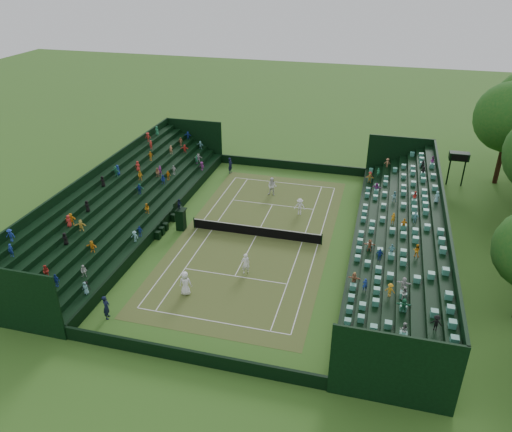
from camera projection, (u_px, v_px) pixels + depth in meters
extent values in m
plane|color=#396A21|center=(256.00, 236.00, 43.92)|extent=(160.00, 160.00, 0.00)
cube|color=#396622|center=(256.00, 236.00, 43.91)|extent=(12.97, 26.77, 0.01)
cube|color=black|center=(291.00, 165.00, 57.27)|extent=(17.17, 0.20, 1.00)
cube|color=black|center=(189.00, 356.00, 30.09)|extent=(17.17, 0.20, 1.00)
cube|color=black|center=(354.00, 244.00, 41.77)|extent=(0.20, 31.77, 1.00)
cube|color=black|center=(166.00, 219.00, 45.60)|extent=(0.20, 31.77, 1.00)
cube|color=black|center=(360.00, 245.00, 41.65)|extent=(0.80, 32.00, 1.00)
cube|color=black|center=(370.00, 244.00, 41.37)|extent=(0.80, 32.00, 1.45)
cube|color=black|center=(380.00, 243.00, 41.08)|extent=(0.80, 32.00, 1.90)
cube|color=black|center=(390.00, 241.00, 40.80)|extent=(0.80, 32.00, 2.35)
cube|color=black|center=(401.00, 240.00, 40.51)|extent=(0.80, 32.00, 2.80)
cube|color=black|center=(411.00, 239.00, 40.23)|extent=(0.80, 32.00, 3.25)
cube|color=black|center=(422.00, 238.00, 39.94)|extent=(0.80, 32.00, 3.70)
cube|color=black|center=(433.00, 237.00, 39.66)|extent=(0.80, 32.00, 4.15)
cube|color=black|center=(440.00, 234.00, 39.37)|extent=(0.20, 32.00, 4.90)
cube|color=black|center=(161.00, 219.00, 45.71)|extent=(0.80, 32.00, 1.00)
cube|color=black|center=(153.00, 216.00, 45.79)|extent=(0.80, 32.00, 1.45)
cube|color=black|center=(145.00, 212.00, 45.86)|extent=(0.80, 32.00, 1.90)
cube|color=black|center=(137.00, 209.00, 45.94)|extent=(0.80, 32.00, 2.35)
cube|color=black|center=(129.00, 206.00, 46.01)|extent=(0.80, 32.00, 2.80)
cube|color=black|center=(120.00, 203.00, 46.09)|extent=(0.80, 32.00, 3.25)
cube|color=black|center=(112.00, 200.00, 46.17)|extent=(0.80, 32.00, 3.70)
cube|color=black|center=(104.00, 197.00, 46.24)|extent=(0.80, 32.00, 4.15)
cube|color=black|center=(99.00, 192.00, 46.18)|extent=(0.20, 32.00, 4.90)
cylinder|color=black|center=(194.00, 223.00, 44.97)|extent=(0.10, 0.10, 1.06)
cylinder|color=black|center=(322.00, 239.00, 42.36)|extent=(0.10, 0.10, 1.06)
cube|color=black|center=(256.00, 232.00, 43.70)|extent=(11.57, 0.02, 0.86)
cube|color=white|center=(256.00, 227.00, 43.48)|extent=(11.57, 0.04, 0.07)
cylinder|color=black|center=(448.00, 171.00, 53.07)|extent=(0.16, 0.16, 3.00)
cylinder|color=black|center=(463.00, 173.00, 52.73)|extent=(0.16, 0.16, 3.00)
cube|color=black|center=(459.00, 156.00, 52.06)|extent=(2.00, 1.00, 0.80)
cylinder|color=black|center=(498.00, 166.00, 53.21)|extent=(0.50, 0.50, 3.93)
sphere|color=#164F16|center=(510.00, 117.00, 50.72)|extent=(7.19, 7.19, 7.19)
cube|color=black|center=(181.00, 220.00, 44.57)|extent=(0.74, 0.74, 1.91)
cube|color=black|center=(180.00, 210.00, 44.10)|extent=(0.96, 0.96, 0.11)
cube|color=black|center=(176.00, 206.00, 44.01)|extent=(0.08, 0.96, 0.74)
imported|color=black|center=(180.00, 204.00, 43.85)|extent=(0.49, 0.57, 0.99)
cube|color=black|center=(158.00, 235.00, 43.34)|extent=(0.44, 0.44, 0.71)
cube|color=black|center=(155.00, 230.00, 43.18)|extent=(0.05, 0.44, 0.44)
cube|color=black|center=(162.00, 231.00, 44.02)|extent=(0.44, 0.44, 0.71)
cube|color=black|center=(159.00, 226.00, 43.87)|extent=(0.05, 0.44, 0.44)
cube|color=black|center=(165.00, 227.00, 44.71)|extent=(0.44, 0.44, 0.71)
cube|color=black|center=(163.00, 222.00, 44.55)|extent=(0.05, 0.44, 0.44)
cube|color=black|center=(173.00, 218.00, 46.25)|extent=(0.44, 0.44, 0.71)
cube|color=black|center=(171.00, 213.00, 46.09)|extent=(0.05, 0.44, 0.44)
cube|color=black|center=(177.00, 214.00, 46.93)|extent=(0.44, 0.44, 0.71)
cube|color=black|center=(174.00, 209.00, 46.77)|extent=(0.05, 0.44, 0.44)
cube|color=black|center=(180.00, 210.00, 47.61)|extent=(0.44, 0.44, 0.71)
cube|color=black|center=(178.00, 206.00, 47.46)|extent=(0.05, 0.44, 0.44)
imported|color=white|center=(185.00, 283.00, 36.01)|extent=(0.99, 0.72, 1.89)
imported|color=white|center=(246.00, 263.00, 38.42)|extent=(0.77, 0.66, 1.78)
imported|color=white|center=(272.00, 187.00, 50.91)|extent=(0.97, 0.77, 1.94)
imported|color=white|center=(300.00, 207.00, 47.20)|extent=(1.12, 0.71, 1.65)
imported|color=black|center=(230.00, 165.00, 56.16)|extent=(0.53, 0.72, 1.82)
imported|color=black|center=(106.00, 307.00, 33.66)|extent=(0.59, 0.75, 1.79)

